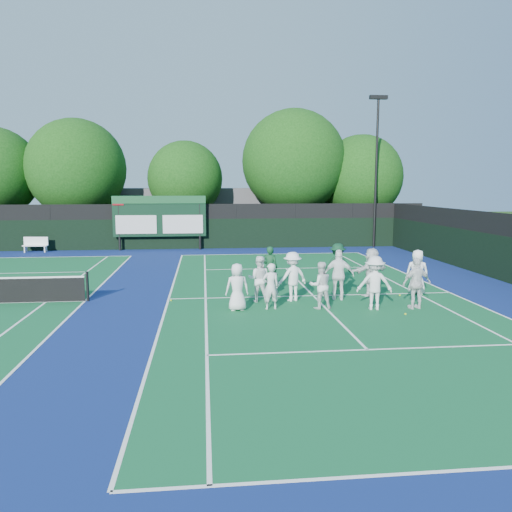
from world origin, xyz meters
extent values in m
plane|color=#1C3C10|center=(0.00, 0.00, 0.00)|extent=(120.00, 120.00, 0.00)
cube|color=navy|center=(-6.00, 1.00, 0.00)|extent=(34.00, 32.00, 0.01)
cube|color=#125B30|center=(0.00, 1.00, 0.01)|extent=(10.97, 23.77, 0.00)
cube|color=white|center=(0.00, -10.88, 0.01)|extent=(10.97, 0.08, 0.00)
cube|color=white|center=(0.00, 12.88, 0.01)|extent=(10.97, 0.08, 0.00)
cube|color=white|center=(-5.49, 1.00, 0.01)|extent=(0.08, 23.77, 0.00)
cube|color=white|center=(5.49, 1.00, 0.01)|extent=(0.08, 23.77, 0.00)
cube|color=white|center=(-4.12, 1.00, 0.01)|extent=(0.08, 23.77, 0.00)
cube|color=white|center=(4.12, 1.00, 0.01)|extent=(0.08, 23.77, 0.00)
cube|color=white|center=(0.00, -5.40, 0.01)|extent=(8.23, 0.08, 0.00)
cube|color=white|center=(0.00, 7.40, 0.01)|extent=(8.23, 0.08, 0.00)
cube|color=white|center=(0.00, 1.00, 0.01)|extent=(0.08, 12.80, 0.00)
cube|color=white|center=(-14.00, 12.88, 0.01)|extent=(10.97, 0.08, 0.00)
cube|color=white|center=(-8.52, 1.00, 0.01)|extent=(0.08, 23.77, 0.00)
cube|color=white|center=(-9.88, 1.00, 0.01)|extent=(0.08, 23.77, 0.00)
cube|color=black|center=(-6.00, 16.00, 1.00)|extent=(34.00, 0.08, 2.00)
cube|color=black|center=(-6.00, 16.00, 2.50)|extent=(34.00, 0.05, 1.00)
cylinder|color=black|center=(-9.60, 15.60, 1.75)|extent=(0.16, 0.16, 3.50)
cylinder|color=black|center=(-4.40, 15.60, 1.75)|extent=(0.16, 0.16, 3.50)
cube|color=black|center=(-7.00, 15.60, 2.20)|extent=(6.00, 0.15, 2.60)
cube|color=#154925|center=(-7.00, 15.50, 3.30)|extent=(6.00, 0.05, 0.50)
cube|color=silver|center=(-8.50, 15.50, 1.70)|extent=(2.60, 0.04, 1.20)
cube|color=silver|center=(-5.50, 15.50, 1.70)|extent=(2.60, 0.04, 1.20)
cube|color=maroon|center=(-9.60, 15.50, 3.20)|extent=(0.70, 0.04, 0.50)
cube|color=#505155|center=(-2.00, 24.00, 2.00)|extent=(18.00, 6.00, 4.00)
cylinder|color=black|center=(7.50, 15.70, 5.00)|extent=(0.16, 0.16, 10.00)
cube|color=black|center=(7.50, 15.70, 10.00)|extent=(1.20, 0.30, 0.25)
cylinder|color=black|center=(-8.40, 1.00, 0.55)|extent=(0.10, 0.10, 1.10)
cube|color=white|center=(-14.80, 15.30, 0.43)|extent=(1.56, 0.54, 0.06)
cube|color=white|center=(-14.80, 15.45, 0.71)|extent=(1.53, 0.20, 0.51)
cube|color=white|center=(-15.41, 15.30, 0.20)|extent=(0.09, 0.36, 0.41)
cube|color=white|center=(-14.18, 15.30, 0.20)|extent=(0.09, 0.36, 0.41)
sphere|color=#103D0D|center=(-18.05, 19.80, 4.54)|extent=(4.35, 4.35, 4.35)
cylinder|color=black|center=(-13.06, 19.50, 1.40)|extent=(0.44, 0.44, 2.80)
sphere|color=#103D0D|center=(-13.06, 19.50, 5.41)|extent=(6.96, 6.96, 6.96)
sphere|color=#103D0D|center=(-12.46, 19.80, 4.71)|extent=(4.87, 4.87, 4.87)
cylinder|color=black|center=(-5.44, 19.50, 1.35)|extent=(0.44, 0.44, 2.69)
sphere|color=#103D0D|center=(-5.44, 19.50, 4.72)|extent=(5.41, 5.41, 5.41)
sphere|color=#103D0D|center=(-4.84, 19.80, 4.18)|extent=(3.79, 3.79, 3.79)
cylinder|color=black|center=(2.54, 19.50, 1.55)|extent=(0.44, 0.44, 3.10)
sphere|color=#103D0D|center=(2.54, 19.50, 5.96)|extent=(7.64, 7.64, 7.64)
sphere|color=#103D0D|center=(3.14, 19.80, 5.20)|extent=(5.35, 5.35, 5.35)
cylinder|color=black|center=(7.68, 19.50, 1.26)|extent=(0.44, 0.44, 2.53)
sphere|color=#103D0D|center=(7.68, 19.50, 4.87)|extent=(6.24, 6.24, 6.24)
sphere|color=#103D0D|center=(8.28, 19.80, 4.25)|extent=(4.37, 4.37, 4.37)
sphere|color=#BED418|center=(-3.11, 1.26, 0.03)|extent=(0.07, 0.07, 0.07)
sphere|color=#BED418|center=(3.30, 0.64, 0.03)|extent=(0.07, 0.07, 0.07)
sphere|color=#BED418|center=(2.38, -2.11, 0.03)|extent=(0.07, 0.07, 0.07)
sphere|color=#BED418|center=(-5.38, 0.69, 0.03)|extent=(0.07, 0.07, 0.07)
sphere|color=#BED418|center=(2.00, 4.03, 0.03)|extent=(0.07, 0.07, 0.07)
imported|color=white|center=(-3.05, -0.93, 0.81)|extent=(0.84, 0.59, 1.62)
imported|color=silver|center=(-1.91, -0.89, 0.80)|extent=(0.63, 0.46, 1.60)
imported|color=white|center=(-0.20, -0.96, 0.82)|extent=(0.82, 0.66, 1.63)
imported|color=white|center=(1.61, -1.28, 0.92)|extent=(1.30, 0.89, 1.84)
imported|color=silver|center=(3.06, -1.34, 0.89)|extent=(1.09, 0.57, 1.77)
imported|color=white|center=(-2.17, 0.28, 0.84)|extent=(0.95, 0.82, 1.69)
imported|color=white|center=(-0.95, 0.27, 0.91)|extent=(1.34, 1.06, 1.81)
imported|color=white|center=(0.79, 0.26, 0.94)|extent=(1.18, 0.72, 1.88)
imported|color=silver|center=(2.21, 0.81, 0.93)|extent=(1.79, 1.20, 1.85)
imported|color=white|center=(4.08, 0.92, 0.87)|extent=(0.98, 0.79, 1.75)
imported|color=#103D20|center=(-1.48, 2.55, 0.88)|extent=(0.73, 0.57, 1.75)
imported|color=#0E351F|center=(1.35, 2.52, 0.92)|extent=(1.24, 0.78, 1.84)
camera|label=1|loc=(-4.14, -17.40, 4.20)|focal=35.00mm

